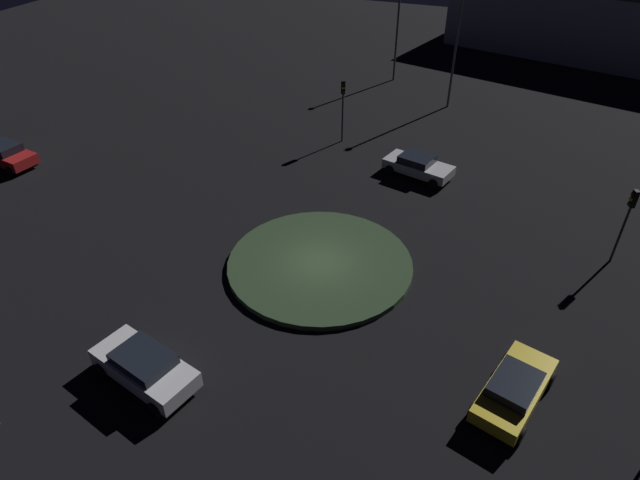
{
  "coord_description": "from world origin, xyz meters",
  "views": [
    {
      "loc": [
        7.9,
        -20.49,
        17.33
      ],
      "look_at": [
        0.0,
        0.0,
        1.62
      ],
      "focal_mm": 30.73,
      "sensor_mm": 36.0,
      "label": 1
    }
  ],
  "objects_px": {
    "car_silver": "(418,165)",
    "streetlamp_north_near": "(398,22)",
    "traffic_light_north": "(343,99)",
    "traffic_light_northeast": "(628,212)",
    "car_white": "(145,366)",
    "car_yellow": "(515,389)",
    "streetlamp_north": "(458,34)",
    "car_red": "(5,154)"
  },
  "relations": [
    {
      "from": "streetlamp_north_near",
      "to": "streetlamp_north",
      "type": "bearing_deg",
      "value": -38.69
    },
    {
      "from": "car_white",
      "to": "car_red",
      "type": "relative_size",
      "value": 1.0
    },
    {
      "from": "traffic_light_north",
      "to": "streetlamp_north",
      "type": "relative_size",
      "value": 0.47
    },
    {
      "from": "car_white",
      "to": "car_red",
      "type": "xyz_separation_m",
      "value": [
        -19.88,
        12.14,
        -0.02
      ]
    },
    {
      "from": "car_yellow",
      "to": "streetlamp_north_near",
      "type": "distance_m",
      "value": 36.43
    },
    {
      "from": "car_silver",
      "to": "streetlamp_north_near",
      "type": "bearing_deg",
      "value": 124.86
    },
    {
      "from": "car_white",
      "to": "streetlamp_north",
      "type": "relative_size",
      "value": 0.5
    },
    {
      "from": "car_silver",
      "to": "car_red",
      "type": "relative_size",
      "value": 0.97
    },
    {
      "from": "car_white",
      "to": "car_silver",
      "type": "xyz_separation_m",
      "value": [
        6.25,
        20.55,
        -0.07
      ]
    },
    {
      "from": "car_white",
      "to": "car_silver",
      "type": "height_order",
      "value": "car_white"
    },
    {
      "from": "car_white",
      "to": "car_yellow",
      "type": "height_order",
      "value": "car_white"
    },
    {
      "from": "car_yellow",
      "to": "traffic_light_northeast",
      "type": "xyz_separation_m",
      "value": [
        3.93,
        10.99,
        2.25
      ]
    },
    {
      "from": "car_white",
      "to": "car_silver",
      "type": "bearing_deg",
      "value": -92.04
    },
    {
      "from": "car_red",
      "to": "streetlamp_north",
      "type": "bearing_deg",
      "value": -131.82
    },
    {
      "from": "traffic_light_northeast",
      "to": "streetlamp_north",
      "type": "bearing_deg",
      "value": -79.57
    },
    {
      "from": "car_red",
      "to": "streetlamp_north_near",
      "type": "xyz_separation_m",
      "value": [
        20.0,
        25.54,
        4.32
      ]
    },
    {
      "from": "car_white",
      "to": "car_silver",
      "type": "distance_m",
      "value": 21.48
    },
    {
      "from": "streetlamp_north_near",
      "to": "car_white",
      "type": "bearing_deg",
      "value": -90.18
    },
    {
      "from": "traffic_light_northeast",
      "to": "streetlamp_north",
      "type": "distance_m",
      "value": 21.51
    },
    {
      "from": "car_red",
      "to": "traffic_light_north",
      "type": "distance_m",
      "value": 23.08
    },
    {
      "from": "car_white",
      "to": "streetlamp_north_near",
      "type": "xyz_separation_m",
      "value": [
        0.12,
        37.68,
        4.3
      ]
    },
    {
      "from": "streetlamp_north",
      "to": "streetlamp_north_near",
      "type": "bearing_deg",
      "value": 141.31
    },
    {
      "from": "traffic_light_north",
      "to": "traffic_light_northeast",
      "type": "relative_size",
      "value": 1.07
    },
    {
      "from": "traffic_light_north",
      "to": "car_silver",
      "type": "bearing_deg",
      "value": 49.02
    },
    {
      "from": "car_white",
      "to": "traffic_light_north",
      "type": "distance_m",
      "value": 23.74
    },
    {
      "from": "traffic_light_north",
      "to": "traffic_light_northeast",
      "type": "bearing_deg",
      "value": 49.4
    },
    {
      "from": "traffic_light_northeast",
      "to": "streetlamp_north",
      "type": "relative_size",
      "value": 0.44
    },
    {
      "from": "car_red",
      "to": "car_silver",
      "type": "bearing_deg",
      "value": -152.88
    },
    {
      "from": "car_red",
      "to": "traffic_light_northeast",
      "type": "relative_size",
      "value": 1.15
    },
    {
      "from": "traffic_light_northeast",
      "to": "streetlamp_north",
      "type": "height_order",
      "value": "streetlamp_north"
    },
    {
      "from": "traffic_light_north",
      "to": "streetlamp_north_near",
      "type": "bearing_deg",
      "value": 164.61
    },
    {
      "from": "car_silver",
      "to": "car_red",
      "type": "bearing_deg",
      "value": -147.0
    },
    {
      "from": "traffic_light_north",
      "to": "streetlamp_north_near",
      "type": "height_order",
      "value": "streetlamp_north_near"
    },
    {
      "from": "car_yellow",
      "to": "traffic_light_north",
      "type": "bearing_deg",
      "value": -128.17
    },
    {
      "from": "car_red",
      "to": "streetlamp_north_near",
      "type": "distance_m",
      "value": 32.73
    },
    {
      "from": "car_silver",
      "to": "traffic_light_northeast",
      "type": "bearing_deg",
      "value": -10.34
    },
    {
      "from": "traffic_light_north",
      "to": "streetlamp_north",
      "type": "xyz_separation_m",
      "value": [
        5.97,
        9.38,
        2.65
      ]
    },
    {
      "from": "streetlamp_north",
      "to": "car_red",
      "type": "bearing_deg",
      "value": -141.09
    },
    {
      "from": "car_white",
      "to": "car_yellow",
      "type": "xyz_separation_m",
      "value": [
        13.68,
        4.15,
        -0.06
      ]
    },
    {
      "from": "traffic_light_northeast",
      "to": "streetlamp_north_near",
      "type": "relative_size",
      "value": 0.5
    },
    {
      "from": "traffic_light_north",
      "to": "car_white",
      "type": "bearing_deg",
      "value": -14.86
    },
    {
      "from": "streetlamp_north",
      "to": "traffic_light_north",
      "type": "bearing_deg",
      "value": -122.46
    }
  ]
}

